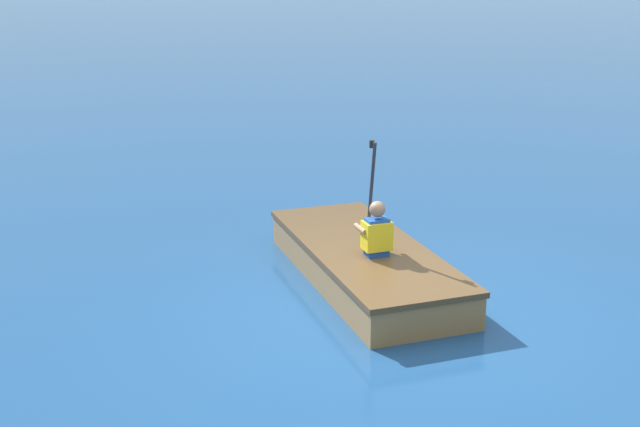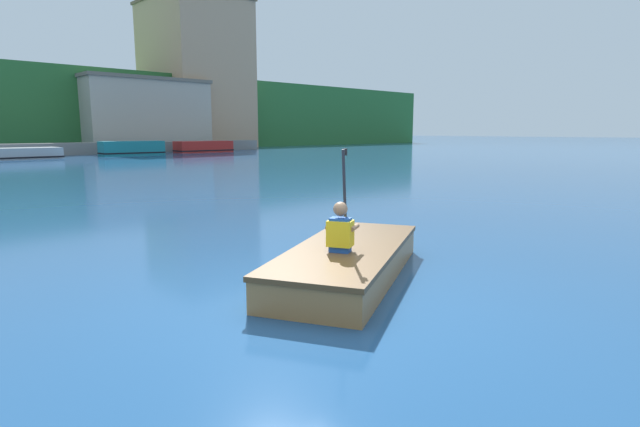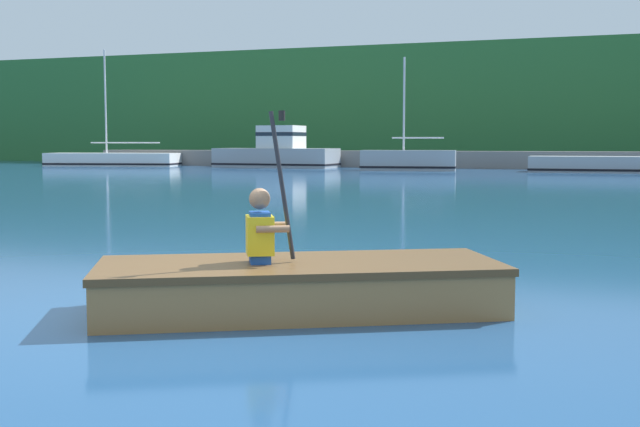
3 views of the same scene
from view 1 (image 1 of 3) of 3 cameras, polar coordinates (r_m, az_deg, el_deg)
The scene contains 3 objects.
ground_plane at distance 8.11m, azimuth 5.14°, elevation -7.26°, with size 300.00×300.00×0.00m, color navy.
rowboat_foreground at distance 8.92m, azimuth 3.07°, elevation -3.27°, with size 3.42×2.59×0.40m.
person_paddler at distance 8.47m, azimuth 4.04°, elevation -1.24°, with size 0.44×0.44×1.21m.
Camera 1 is at (-7.38, -0.40, 3.35)m, focal length 45.00 mm.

